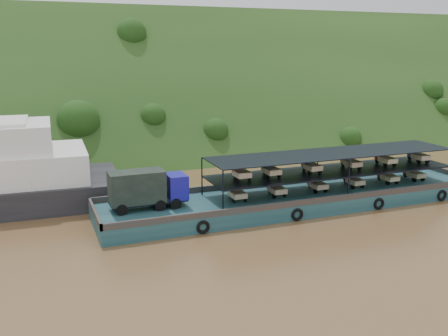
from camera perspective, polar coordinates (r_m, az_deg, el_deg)
name	(u,v)px	position (r m, az deg, el deg)	size (l,w,h in m)	color
ground	(258,209)	(43.36, 3.92, -4.75)	(160.00, 160.00, 0.00)	brown
hillside	(157,141)	(76.52, -7.66, 3.08)	(140.00, 28.00, 28.00)	#193312
cargo_barge	(289,195)	(44.01, 7.47, -3.09)	(35.00, 7.18, 4.54)	#133A45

